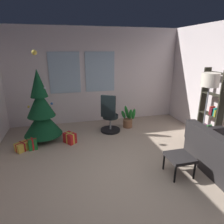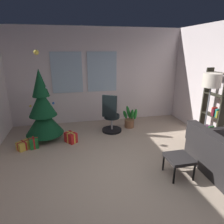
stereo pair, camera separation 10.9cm
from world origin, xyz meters
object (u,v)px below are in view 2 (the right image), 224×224
at_px(holiday_tree, 43,111).
at_px(gift_box_red, 71,137).
at_px(floor_lamp, 211,86).
at_px(gift_box_green, 34,143).
at_px(gift_box_gold, 24,145).
at_px(office_chair, 111,118).
at_px(footstool, 179,159).
at_px(bookshelf, 213,112).
at_px(potted_plant, 130,119).

bearing_deg(holiday_tree, gift_box_red, -27.80).
relative_size(gift_box_red, floor_lamp, 0.20).
xyz_separation_m(gift_box_green, gift_box_gold, (-0.22, -0.03, -0.03)).
bearing_deg(office_chair, footstool, -70.15).
bearing_deg(bookshelf, floor_lamp, -143.04).
xyz_separation_m(office_chair, floor_lamp, (1.76, -1.58, 1.11)).
xyz_separation_m(holiday_tree, office_chair, (1.78, 0.07, -0.34)).
bearing_deg(office_chair, bookshelf, -28.90).
relative_size(bookshelf, floor_lamp, 1.03).
relative_size(gift_box_red, bookshelf, 0.19).
xyz_separation_m(gift_box_red, gift_box_gold, (-1.09, -0.13, -0.03)).
relative_size(gift_box_red, potted_plant, 0.53).
distance_m(bookshelf, potted_plant, 2.25).
bearing_deg(footstool, gift_box_green, 148.58).
relative_size(gift_box_green, floor_lamp, 0.15).
bearing_deg(footstool, holiday_tree, 140.16).
height_order(footstool, gift_box_red, footstool).
xyz_separation_m(gift_box_gold, bookshelf, (4.45, -0.69, 0.73)).
xyz_separation_m(holiday_tree, gift_box_gold, (-0.45, -0.47, -0.66)).
bearing_deg(gift_box_red, potted_plant, 20.51).
xyz_separation_m(gift_box_green, floor_lamp, (3.77, -1.07, 1.41)).
bearing_deg(holiday_tree, footstool, -39.84).
height_order(footstool, office_chair, office_chair).
relative_size(holiday_tree, bookshelf, 1.22).
xyz_separation_m(holiday_tree, gift_box_green, (-0.23, -0.44, -0.64)).
bearing_deg(floor_lamp, gift_box_red, 158.06).
distance_m(gift_box_red, potted_plant, 1.88).
xyz_separation_m(holiday_tree, bookshelf, (4.00, -1.16, 0.07)).
bearing_deg(floor_lamp, gift_box_gold, 165.41).
bearing_deg(gift_box_green, floor_lamp, -15.83).
bearing_deg(gift_box_green, footstool, -31.42).
distance_m(office_chair, potted_plant, 0.70).
xyz_separation_m(gift_box_green, potted_plant, (2.63, 0.76, 0.12)).
bearing_deg(potted_plant, bookshelf, -42.63).
height_order(gift_box_gold, potted_plant, potted_plant).
distance_m(gift_box_red, office_chair, 1.24).
distance_m(footstool, floor_lamp, 1.66).
distance_m(gift_box_gold, bookshelf, 4.56).
xyz_separation_m(gift_box_green, office_chair, (2.00, 0.51, 0.30)).
xyz_separation_m(footstool, office_chair, (-0.80, 2.23, 0.08)).
distance_m(holiday_tree, potted_plant, 2.48).
height_order(holiday_tree, gift_box_gold, holiday_tree).
relative_size(gift_box_green, potted_plant, 0.39).
bearing_deg(gift_box_red, floor_lamp, -21.94).
relative_size(footstool, gift_box_gold, 1.28).
bearing_deg(gift_box_green, office_chair, 14.33).
height_order(holiday_tree, gift_box_green, holiday_tree).
height_order(holiday_tree, gift_box_red, holiday_tree).
relative_size(office_chair, floor_lamp, 0.61).
distance_m(floor_lamp, potted_plant, 2.51).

